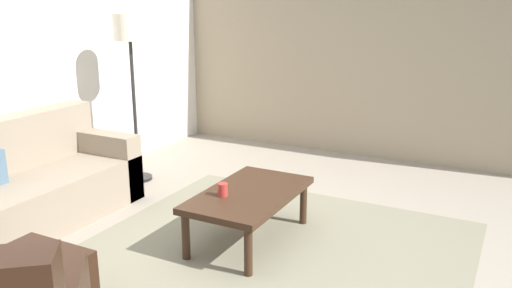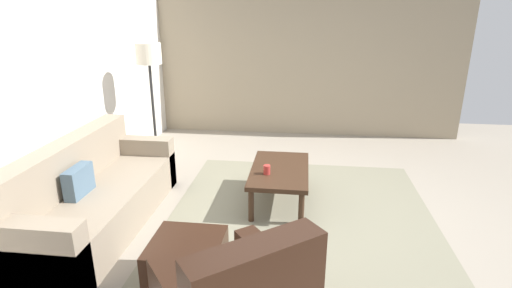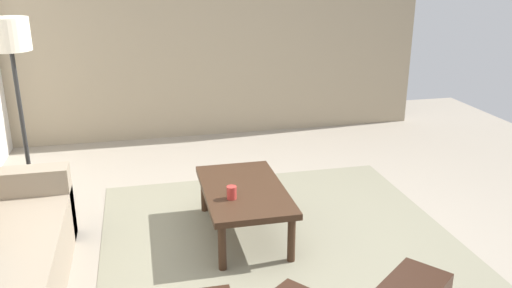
{
  "view_description": "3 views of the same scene",
  "coord_description": "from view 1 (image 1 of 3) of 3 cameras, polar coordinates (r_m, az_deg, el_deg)",
  "views": [
    {
      "loc": [
        -3.06,
        -1.53,
        1.84
      ],
      "look_at": [
        0.28,
        0.21,
        0.79
      ],
      "focal_mm": 36.52,
      "sensor_mm": 36.0,
      "label": 1
    },
    {
      "loc": [
        -3.86,
        0.01,
        2.1
      ],
      "look_at": [
        -0.01,
        0.49,
        0.78
      ],
      "focal_mm": 27.73,
      "sensor_mm": 36.0,
      "label": 2
    },
    {
      "loc": [
        -3.52,
        1.02,
        2.12
      ],
      "look_at": [
        0.0,
        0.22,
        0.87
      ],
      "focal_mm": 36.95,
      "sensor_mm": 36.0,
      "label": 3
    }
  ],
  "objects": [
    {
      "name": "rear_partition",
      "position": [
        5.16,
        -26.23,
        9.09
      ],
      "size": [
        6.0,
        0.12,
        2.8
      ],
      "primitive_type": "cube",
      "color": "silver",
      "rests_on": "ground_plane"
    },
    {
      "name": "cup",
      "position": [
        3.94,
        -3.66,
        -5.02
      ],
      "size": [
        0.08,
        0.08,
        0.1
      ],
      "primitive_type": "cylinder",
      "color": "#B2332D",
      "rests_on": "coffee_table"
    },
    {
      "name": "lamp_standing",
      "position": [
        5.38,
        -13.59,
        10.53
      ],
      "size": [
        0.32,
        0.32,
        1.71
      ],
      "color": "black",
      "rests_on": "ground_plane"
    },
    {
      "name": "coffee_table",
      "position": [
        4.06,
        -0.76,
        -5.88
      ],
      "size": [
        1.1,
        0.64,
        0.41
      ],
      "color": "#382316",
      "rests_on": "ground_plane"
    },
    {
      "name": "stone_feature_panel",
      "position": [
        6.27,
        13.53,
        11.1
      ],
      "size": [
        0.12,
        5.2,
        2.8
      ],
      "primitive_type": "cube",
      "color": "gray",
      "rests_on": "ground_plane"
    },
    {
      "name": "area_rug",
      "position": [
        3.89,
        0.8,
        -12.66
      ],
      "size": [
        2.9,
        2.8,
        0.01
      ],
      "primitive_type": "cube",
      "color": "gray",
      "rests_on": "ground_plane"
    },
    {
      "name": "ground_plane",
      "position": [
        3.89,
        0.8,
        -12.71
      ],
      "size": [
        8.0,
        8.0,
        0.0
      ],
      "primitive_type": "plane",
      "color": "gray"
    },
    {
      "name": "couch_main",
      "position": [
        4.72,
        -25.99,
        -5.15
      ],
      "size": [
        2.23,
        0.85,
        0.88
      ],
      "color": "gray",
      "rests_on": "ground_plane"
    }
  ]
}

